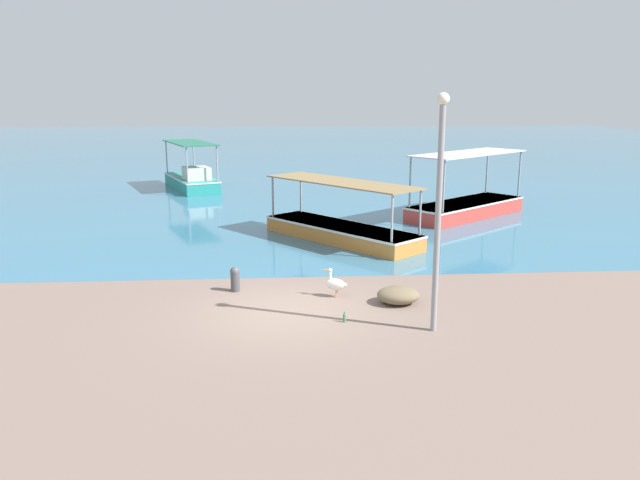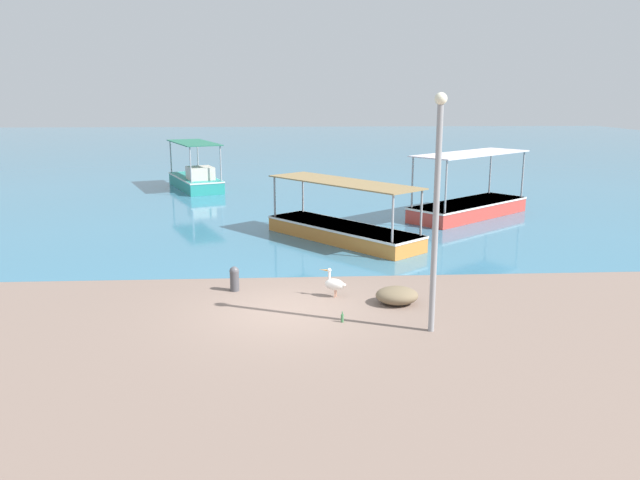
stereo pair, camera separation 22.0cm
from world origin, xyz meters
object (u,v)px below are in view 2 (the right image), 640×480
at_px(fishing_boat_outer, 196,179).
at_px(glass_bottle, 342,318).
at_px(pelican, 334,284).
at_px(mooring_bollard, 234,278).
at_px(fishing_boat_center, 342,228).
at_px(net_pile, 397,295).
at_px(fishing_boat_far_left, 469,205).
at_px(lamp_post, 436,201).

xyz_separation_m(fishing_boat_outer, glass_bottle, (6.53, -22.30, -0.50)).
bearing_deg(fishing_boat_outer, pelican, -72.30).
bearing_deg(mooring_bollard, fishing_boat_center, 58.99).
height_order(pelican, net_pile, pelican).
relative_size(fishing_boat_far_left, mooring_bollard, 8.89).
distance_m(lamp_post, mooring_bollard, 6.49).
height_order(lamp_post, net_pile, lamp_post).
bearing_deg(fishing_boat_center, net_pile, -84.05).
height_order(pelican, lamp_post, lamp_post).
height_order(fishing_boat_center, fishing_boat_far_left, fishing_boat_far_left).
relative_size(pelican, net_pile, 0.71).
distance_m(fishing_boat_far_left, net_pile, 12.95).
relative_size(fishing_boat_outer, fishing_boat_far_left, 0.95).
relative_size(pelican, mooring_bollard, 1.12).
bearing_deg(fishing_boat_center, fishing_boat_far_left, 35.51).
distance_m(pelican, net_pile, 1.75).
relative_size(net_pile, glass_bottle, 4.19).
bearing_deg(glass_bottle, fishing_boat_center, 84.71).
bearing_deg(net_pile, fishing_boat_center, 95.95).
height_order(fishing_boat_far_left, lamp_post, lamp_post).
xyz_separation_m(fishing_boat_outer, lamp_post, (8.56, -22.99, 2.48)).
distance_m(fishing_boat_center, fishing_boat_far_left, 7.56).
xyz_separation_m(fishing_boat_far_left, pelican, (-6.99, -11.11, -0.16)).
bearing_deg(fishing_boat_far_left, net_pile, -114.56).
height_order(lamp_post, mooring_bollard, lamp_post).
height_order(mooring_bollard, glass_bottle, mooring_bollard).
xyz_separation_m(fishing_boat_center, pelican, (-0.84, -6.72, -0.10)).
distance_m(pelican, lamp_post, 4.32).
xyz_separation_m(fishing_boat_center, fishing_boat_outer, (-7.33, 13.62, 0.14)).
distance_m(fishing_boat_outer, glass_bottle, 23.24).
xyz_separation_m(pelican, lamp_post, (2.07, -2.65, 2.72)).
bearing_deg(fishing_boat_far_left, fishing_boat_outer, 145.60).
xyz_separation_m(lamp_post, mooring_bollard, (-4.85, 3.35, -2.71)).
distance_m(lamp_post, net_pile, 3.51).
distance_m(fishing_boat_center, pelican, 6.78).
bearing_deg(fishing_boat_center, lamp_post, -82.53).
bearing_deg(net_pile, mooring_bollard, 162.65).
bearing_deg(fishing_boat_outer, fishing_boat_far_left, -34.40).
bearing_deg(pelican, glass_bottle, -88.90).
distance_m(fishing_boat_far_left, mooring_bollard, 14.27).
bearing_deg(lamp_post, net_pile, 103.03).
xyz_separation_m(fishing_boat_outer, net_pile, (8.11, -21.01, -0.38)).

